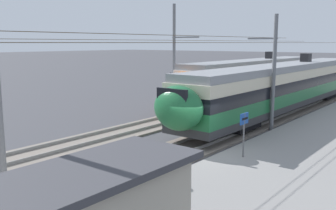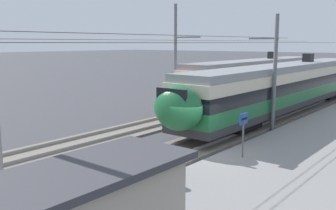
% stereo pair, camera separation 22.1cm
% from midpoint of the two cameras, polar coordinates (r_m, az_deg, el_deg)
% --- Properties ---
extents(ground_plane, '(400.00, 400.00, 0.00)m').
position_cam_midpoint_polar(ground_plane, '(18.23, 5.17, -7.99)').
color(ground_plane, '#424247').
extents(platform_slab, '(120.00, 6.18, 0.28)m').
position_cam_midpoint_polar(platform_slab, '(16.54, 16.10, -9.66)').
color(platform_slab, gray).
rests_on(platform_slab, ground).
extents(track_near, '(120.00, 3.00, 0.28)m').
position_cam_midpoint_polar(track_near, '(19.02, 1.46, -6.99)').
color(track_near, slate).
rests_on(track_near, ground).
extents(track_far, '(120.00, 3.00, 0.28)m').
position_cam_midpoint_polar(track_far, '(22.38, -9.06, -4.58)').
color(track_far, slate).
rests_on(track_far, ground).
extents(train_near_platform, '(28.36, 3.00, 4.27)m').
position_cam_midpoint_polar(train_near_platform, '(30.08, 17.00, 2.89)').
color(train_near_platform, '#2D2D30').
rests_on(train_near_platform, track_near).
extents(train_far_track, '(23.46, 3.00, 4.27)m').
position_cam_midpoint_polar(train_far_track, '(36.74, 12.52, 4.19)').
color(train_far_track, '#2D2D30').
rests_on(train_far_track, track_far).
extents(catenary_mast_mid, '(46.48, 1.96, 7.15)m').
position_cam_midpoint_polar(catenary_mast_mid, '(23.92, 15.26, 5.11)').
color(catenary_mast_mid, slate).
rests_on(catenary_mast_mid, ground).
extents(catenary_mast_far_side, '(46.48, 2.49, 8.42)m').
position_cam_midpoint_polar(catenary_mast_far_side, '(29.70, 0.95, 7.35)').
color(catenary_mast_far_side, slate).
rests_on(catenary_mast_far_side, ground).
extents(platform_sign, '(0.70, 0.08, 2.04)m').
position_cam_midpoint_polar(platform_sign, '(17.29, 11.13, -2.98)').
color(platform_sign, '#59595B').
rests_on(platform_sign, platform_slab).
extents(passenger_walking, '(0.53, 0.22, 1.69)m').
position_cam_midpoint_polar(passenger_walking, '(10.75, -2.50, -13.72)').
color(passenger_walking, '#383842').
rests_on(passenger_walking, platform_slab).
extents(handbag_beside_passenger, '(0.32, 0.18, 0.36)m').
position_cam_midpoint_polar(handbag_beside_passenger, '(12.02, 0.78, -15.41)').
color(handbag_beside_passenger, maroon).
rests_on(handbag_beside_passenger, platform_slab).
extents(potted_plant_platform_edge, '(0.46, 0.46, 0.75)m').
position_cam_midpoint_polar(potted_plant_platform_edge, '(13.93, -0.05, -10.50)').
color(potted_plant_platform_edge, brown).
rests_on(potted_plant_platform_edge, platform_slab).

